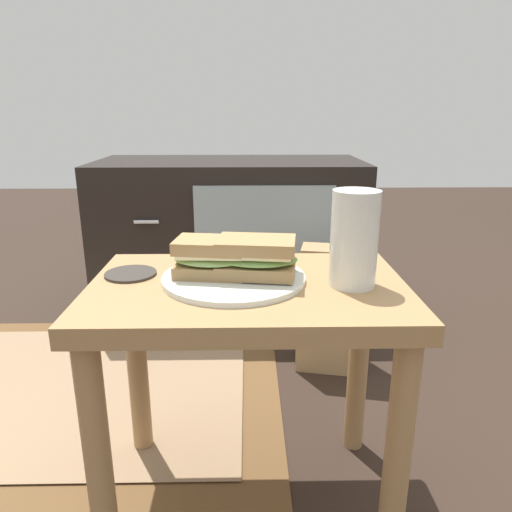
% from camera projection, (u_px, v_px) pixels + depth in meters
% --- Properties ---
extents(ground_plane, '(8.00, 8.00, 0.00)m').
position_uv_depth(ground_plane, '(248.00, 493.00, 0.97)').
color(ground_plane, '#2D2119').
extents(side_table, '(0.56, 0.36, 0.46)m').
position_uv_depth(side_table, '(246.00, 330.00, 0.86)').
color(side_table, '#A37A4C').
rests_on(side_table, ground).
extents(tv_cabinet, '(0.96, 0.46, 0.58)m').
position_uv_depth(tv_cabinet, '(230.00, 238.00, 1.79)').
color(tv_cabinet, black).
rests_on(tv_cabinet, ground).
extents(area_rug, '(1.12, 0.87, 0.01)m').
position_uv_depth(area_rug, '(78.00, 389.00, 1.33)').
color(area_rug, brown).
rests_on(area_rug, ground).
extents(plate, '(0.26, 0.26, 0.01)m').
position_uv_depth(plate, '(232.00, 278.00, 0.85)').
color(plate, silver).
rests_on(plate, side_table).
extents(sandwich_front, '(0.14, 0.10, 0.07)m').
position_uv_depth(sandwich_front, '(209.00, 257.00, 0.84)').
color(sandwich_front, '#9E7A4C').
rests_on(sandwich_front, plate).
extents(sandwich_back, '(0.16, 0.12, 0.07)m').
position_uv_depth(sandwich_back, '(255.00, 257.00, 0.83)').
color(sandwich_back, '#9E7A4C').
rests_on(sandwich_back, plate).
extents(beer_glass, '(0.08, 0.08, 0.17)m').
position_uv_depth(beer_glass, '(352.00, 240.00, 0.81)').
color(beer_glass, silver).
rests_on(beer_glass, side_table).
extents(coaster, '(0.09, 0.09, 0.01)m').
position_uv_depth(coaster, '(129.00, 274.00, 0.88)').
color(coaster, '#332D28').
rests_on(coaster, side_table).
extents(paper_bag, '(0.22, 0.16, 0.38)m').
position_uv_depth(paper_bag, '(331.00, 309.00, 1.41)').
color(paper_bag, tan).
rests_on(paper_bag, ground).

